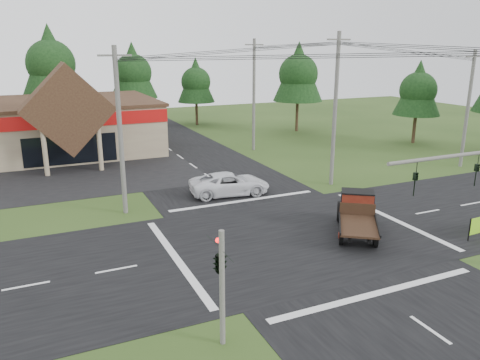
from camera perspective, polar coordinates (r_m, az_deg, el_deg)
ground at (r=26.93m, az=6.74°, el=-6.87°), size 120.00×120.00×0.00m
road_ns at (r=26.92m, az=6.74°, el=-6.85°), size 12.00×120.00×0.02m
road_ew at (r=26.92m, az=6.74°, el=-6.85°), size 120.00×12.00×0.02m
parking_apron at (r=41.52m, az=-24.81°, el=-0.05°), size 28.00×14.00×0.02m
cvs_building at (r=51.40m, az=-27.11°, el=5.66°), size 30.40×18.20×9.19m
traffic_signal_corner at (r=16.41m, az=-2.48°, el=-8.78°), size 0.53×2.48×4.40m
utility_pole_nw at (r=30.03m, az=-14.42°, el=5.84°), size 2.00×0.30×10.50m
utility_pole_ne at (r=36.23m, az=11.51°, el=8.47°), size 2.00×0.30×11.50m
utility_pole_far at (r=45.84m, az=26.02°, el=7.88°), size 2.00×0.30×10.20m
utility_pole_n at (r=48.24m, az=1.70°, el=10.38°), size 2.00×0.30×11.20m
tree_row_c at (r=62.29m, az=-22.09°, el=13.26°), size 7.28×7.28×13.13m
tree_row_d at (r=64.58m, az=-12.93°, el=12.85°), size 6.16×6.16×11.11m
tree_row_e at (r=64.84m, az=-5.40°, el=11.99°), size 5.04×5.04×9.09m
tree_side_ne at (r=59.91m, az=7.13°, el=12.91°), size 6.16×6.16×11.11m
tree_side_e_near at (r=55.44m, az=20.91°, el=10.39°), size 5.04×5.04×9.09m
antique_flatbed_truck at (r=27.49m, az=14.15°, el=-4.20°), size 4.90×5.74×2.31m
white_pickup at (r=33.98m, az=-1.28°, el=-0.45°), size 6.11×3.41×1.61m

